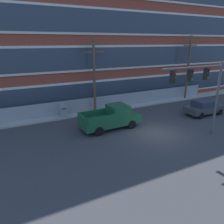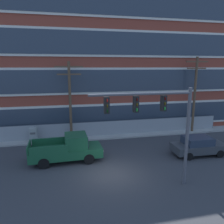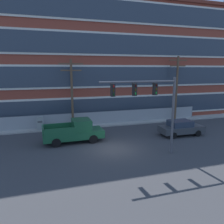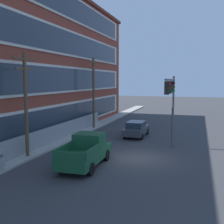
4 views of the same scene
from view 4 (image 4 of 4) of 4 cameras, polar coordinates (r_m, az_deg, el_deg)
The scene contains 9 objects.
ground_plane at distance 21.08m, azimuth 5.13°, elevation -9.29°, with size 160.00×160.00×0.00m, color #38383A.
sidewalk_building_side at distance 24.01m, azimuth -14.11°, elevation -7.31°, with size 80.00×1.74×0.16m, color #9E9B93.
brick_mill_building at distance 30.03m, azimuth -21.60°, elevation 9.80°, with size 45.48×11.73×15.36m.
chain_link_fence at distance 23.56m, azimuth -15.19°, elevation -5.68°, with size 28.90×0.06×1.66m.
traffic_signal_mast at distance 22.27m, azimuth 11.91°, elevation 3.06°, with size 6.02×0.43×6.05m.
pickup_truck_dark_green at distance 19.05m, azimuth -5.27°, elevation -7.97°, with size 5.58×2.30×2.10m.
sedan_dark_grey at distance 28.71m, azimuth 4.95°, elevation -3.41°, with size 4.46×2.01×1.56m.
utility_pole_near_corner at distance 21.18m, azimuth -17.13°, elevation 2.45°, with size 2.65×0.26×7.73m.
utility_pole_midblock at distance 32.94m, azimuth -3.78°, elevation 4.52°, with size 2.54×0.26×8.26m.
Camera 4 is at (-19.84, -4.26, 5.73)m, focal length 45.00 mm.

